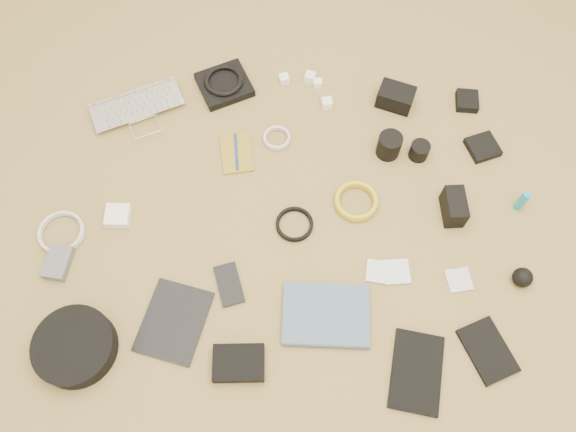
{
  "coord_description": "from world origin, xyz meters",
  "views": [
    {
      "loc": [
        0.01,
        -0.71,
        1.53
      ],
      "look_at": [
        0.01,
        0.01,
        0.02
      ],
      "focal_mm": 35.0,
      "sensor_mm": 36.0,
      "label": 1
    }
  ],
  "objects_px": {
    "dslr_camera": "(396,97)",
    "paperback": "(326,347)",
    "laptop": "(141,116)",
    "tablet": "(174,321)",
    "phone": "(229,284)",
    "headphone_case": "(75,347)"
  },
  "relations": [
    {
      "from": "dslr_camera",
      "to": "paperback",
      "type": "bearing_deg",
      "value": -86.16
    },
    {
      "from": "laptop",
      "to": "paperback",
      "type": "relative_size",
      "value": 1.26
    },
    {
      "from": "dslr_camera",
      "to": "paperback",
      "type": "relative_size",
      "value": 0.48
    },
    {
      "from": "tablet",
      "to": "paperback",
      "type": "bearing_deg",
      "value": 5.73
    },
    {
      "from": "tablet",
      "to": "paperback",
      "type": "height_order",
      "value": "paperback"
    },
    {
      "from": "laptop",
      "to": "tablet",
      "type": "distance_m",
      "value": 0.7
    },
    {
      "from": "laptop",
      "to": "dslr_camera",
      "type": "relative_size",
      "value": 2.62
    },
    {
      "from": "laptop",
      "to": "phone",
      "type": "relative_size",
      "value": 2.42
    },
    {
      "from": "paperback",
      "to": "laptop",
      "type": "bearing_deg",
      "value": 40.04
    },
    {
      "from": "dslr_camera",
      "to": "phone",
      "type": "xyz_separation_m",
      "value": [
        -0.52,
        -0.63,
        -0.03
      ]
    },
    {
      "from": "laptop",
      "to": "phone",
      "type": "xyz_separation_m",
      "value": [
        0.31,
        -0.58,
        -0.01
      ]
    },
    {
      "from": "tablet",
      "to": "headphone_case",
      "type": "height_order",
      "value": "headphone_case"
    },
    {
      "from": "tablet",
      "to": "headphone_case",
      "type": "xyz_separation_m",
      "value": [
        -0.25,
        -0.07,
        0.02
      ]
    },
    {
      "from": "dslr_camera",
      "to": "headphone_case",
      "type": "xyz_separation_m",
      "value": [
        -0.92,
        -0.81,
        -0.0
      ]
    },
    {
      "from": "laptop",
      "to": "phone",
      "type": "distance_m",
      "value": 0.65
    },
    {
      "from": "headphone_case",
      "to": "paperback",
      "type": "height_order",
      "value": "headphone_case"
    },
    {
      "from": "tablet",
      "to": "headphone_case",
      "type": "bearing_deg",
      "value": -147.82
    },
    {
      "from": "phone",
      "to": "laptop",
      "type": "bearing_deg",
      "value": 102.57
    },
    {
      "from": "headphone_case",
      "to": "laptop",
      "type": "bearing_deg",
      "value": 83.29
    },
    {
      "from": "headphone_case",
      "to": "paperback",
      "type": "distance_m",
      "value": 0.67
    },
    {
      "from": "phone",
      "to": "paperback",
      "type": "distance_m",
      "value": 0.32
    },
    {
      "from": "headphone_case",
      "to": "paperback",
      "type": "xyz_separation_m",
      "value": [
        0.67,
        0.0,
        -0.02
      ]
    }
  ]
}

